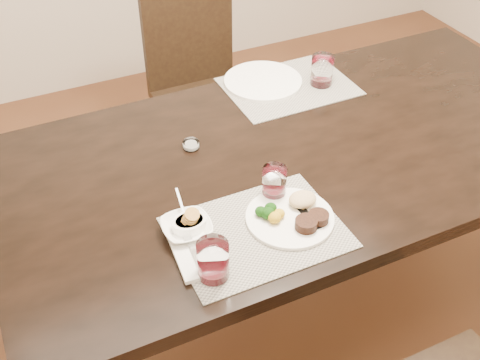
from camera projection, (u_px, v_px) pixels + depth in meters
name	position (u px, v px, depth m)	size (l,w,h in m)	color
ground_plane	(293.00, 297.00, 2.42)	(4.50, 4.50, 0.00)	#492717
dining_table	(304.00, 167.00, 1.99)	(2.00, 1.00, 0.75)	black
chair_far	(199.00, 81.00, 2.75)	(0.42, 0.42, 0.90)	black
placemat_near	(257.00, 232.00, 1.64)	(0.46, 0.34, 0.00)	gray
placemat_far	(289.00, 86.00, 2.23)	(0.46, 0.34, 0.00)	gray
dinner_plate	(294.00, 215.00, 1.67)	(0.25, 0.25, 0.04)	white
napkin_fork	(194.00, 255.00, 1.56)	(0.11, 0.18, 0.02)	white
steak_knife	(303.00, 211.00, 1.69)	(0.03, 0.26, 0.01)	white
cracker_bowl	(187.00, 227.00, 1.62)	(0.14, 0.14, 0.06)	white
sauce_ramekin	(189.00, 224.00, 1.63)	(0.10, 0.15, 0.08)	white
wine_glass_near	(274.00, 184.00, 1.73)	(0.07, 0.07, 0.10)	white
far_plate	(263.00, 81.00, 2.25)	(0.29, 0.29, 0.01)	white
wine_glass_far	(322.00, 72.00, 2.21)	(0.08, 0.08, 0.11)	white
wine_glass_side	(213.00, 262.00, 1.49)	(0.08, 0.08, 0.11)	white
salt_cellar	(191.00, 145.00, 1.93)	(0.05, 0.05, 0.02)	white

